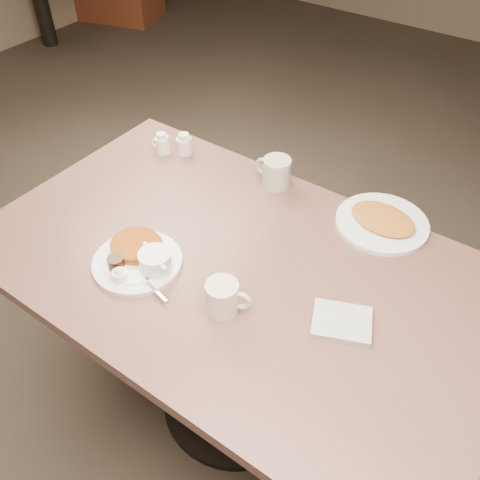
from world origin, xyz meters
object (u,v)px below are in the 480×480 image
Objects in this scene: main_plate at (140,258)px; coffee_mug_near at (223,297)px; coffee_mug_far at (276,172)px; creamer_left at (162,144)px; hash_plate at (382,221)px; diner_table at (236,300)px; creamer_right at (184,144)px.

coffee_mug_near is at bearing 1.20° from main_plate.
coffee_mug_far is 1.68× the size of creamer_left.
hash_plate is at bearing 2.45° from coffee_mug_far.
creamer_left is (-0.54, 0.30, 0.21)m from diner_table.
diner_table is 17.82× the size of creamer_right.
creamer_right is (0.07, 0.04, -0.00)m from creamer_left.
main_plate is 4.17× the size of creamer_left.
main_plate reaches higher than diner_table.
creamer_right is at bearing 117.38° from main_plate.
coffee_mug_near is at bearing -71.13° from coffee_mug_far.
hash_plate is at bearing 48.73° from main_plate.
creamer_left is 0.95× the size of creamer_right.
main_plate is 0.57m from creamer_right.
coffee_mug_far is at bearing 4.95° from creamer_right.
creamer_left is at bearing -146.71° from creamer_right.
diner_table is 0.65m from creamer_left.
coffee_mug_near is at bearing -109.79° from hash_plate.
hash_plate is at bearing 70.21° from coffee_mug_near.
creamer_right is at bearing 137.79° from coffee_mug_near.
coffee_mug_near reaches higher than creamer_right.
creamer_left and creamer_right have the same top height.
main_plate is at bearing -142.70° from diner_table.
coffee_mug_far reaches higher than coffee_mug_near.
creamer_left is at bearing -170.14° from coffee_mug_far.
coffee_mug_far is at bearing 108.87° from coffee_mug_near.
coffee_mug_far is 0.37m from creamer_right.
creamer_left reaches higher than hash_plate.
main_plate is 2.54× the size of coffee_mug_near.
creamer_left is at bearing 125.42° from main_plate.
creamer_right is at bearing -175.05° from coffee_mug_far.
hash_plate is at bearing 55.18° from diner_table.
main_plate reaches higher than hash_plate.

